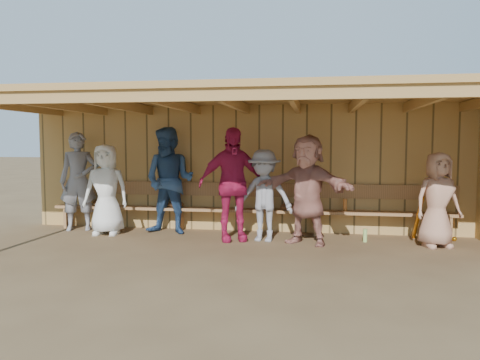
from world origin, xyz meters
name	(u,v)px	position (x,y,z in m)	size (l,w,h in m)	color
ground	(237,245)	(0.00, 0.00, 0.00)	(90.00, 90.00, 0.00)	brown
player_a	(78,181)	(-3.23, 0.81, 0.95)	(0.69, 0.45, 1.90)	gray
player_b	(106,189)	(-2.52, 0.49, 0.83)	(0.81, 0.53, 1.67)	white
player_c	(170,181)	(-1.39, 0.76, 0.99)	(0.96, 0.75, 1.98)	#2D4D7C
player_d	(232,184)	(-0.14, 0.33, 0.98)	(1.15, 0.48, 1.95)	#B81D4C
player_e	(264,195)	(0.41, 0.38, 0.79)	(1.02, 0.58, 1.57)	gray
player_f	(307,189)	(1.14, 0.26, 0.92)	(1.70, 0.54, 1.83)	#B57666
player_h	(438,200)	(3.23, 0.35, 0.77)	(0.75, 0.49, 1.54)	tan
dugout_structure	(265,142)	(0.39, 0.69, 1.69)	(8.80, 3.20, 2.50)	tan
bench	(247,204)	(0.00, 1.12, 0.53)	(7.60, 0.34, 0.93)	#A07144
dugout_equipment	(222,207)	(-0.44, 0.99, 0.49)	(6.72, 0.62, 0.80)	orange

